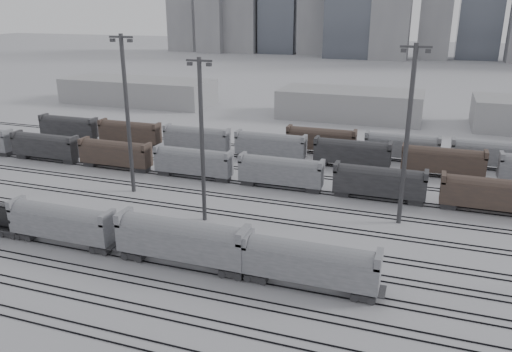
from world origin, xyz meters
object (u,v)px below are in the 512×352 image
(light_mast_c, at_px, (202,138))
(hopper_car_c, at_px, (310,262))
(hopper_car_b, at_px, (182,239))
(hopper_car_a, at_px, (62,221))

(light_mast_c, bearing_deg, hopper_car_c, -35.43)
(hopper_car_b, bearing_deg, hopper_car_a, -180.00)
(hopper_car_a, bearing_deg, hopper_car_b, 0.00)
(hopper_car_b, relative_size, light_mast_c, 0.70)
(hopper_car_c, relative_size, light_mast_c, 0.65)
(light_mast_c, bearing_deg, hopper_car_a, -136.19)
(hopper_car_c, distance_m, light_mast_c, 25.63)
(hopper_car_a, xyz_separation_m, hopper_car_b, (17.89, 0.00, 0.32))
(hopper_car_a, xyz_separation_m, hopper_car_c, (33.89, 0.00, 0.04))
(light_mast_c, bearing_deg, hopper_car_b, -75.98)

